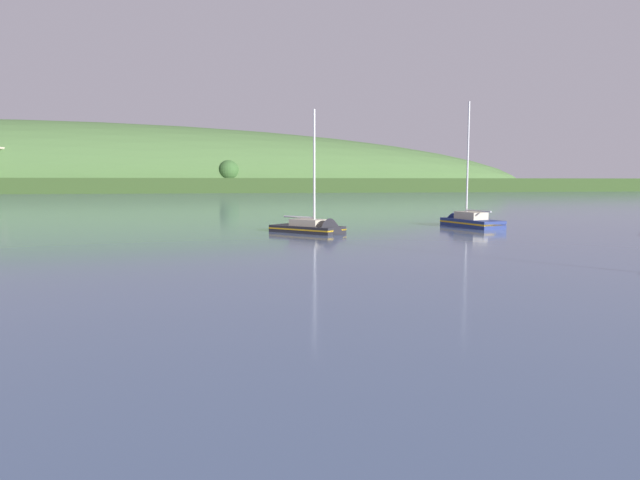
{
  "coord_description": "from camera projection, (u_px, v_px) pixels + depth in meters",
  "views": [
    {
      "loc": [
        -6.8,
        6.29,
        4.53
      ],
      "look_at": [
        -2.87,
        39.63,
        1.08
      ],
      "focal_mm": 32.27,
      "sensor_mm": 36.0,
      "label": 1
    }
  ],
  "objects": [
    {
      "name": "sailboat_outer_reach",
      "position": [
        466.0,
        224.0,
        57.68
      ],
      "size": [
        4.61,
        8.41,
        13.48
      ],
      "rotation": [
        0.0,
        0.0,
        1.84
      ],
      "color": "navy",
      "rests_on": "ground"
    },
    {
      "name": "sailboat_midwater_white",
      "position": [
        316.0,
        231.0,
        50.28
      ],
      "size": [
        7.24,
        7.06,
        11.97
      ],
      "rotation": [
        0.0,
        0.0,
        5.52
      ],
      "color": "#232328",
      "rests_on": "ground"
    },
    {
      "name": "far_shoreline_hill",
      "position": [
        19.0,
        191.0,
        236.6
      ],
      "size": [
        625.16,
        115.1,
        58.99
      ],
      "rotation": [
        0.0,
        0.0,
        0.09
      ],
      "color": "#314A21",
      "rests_on": "ground"
    }
  ]
}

